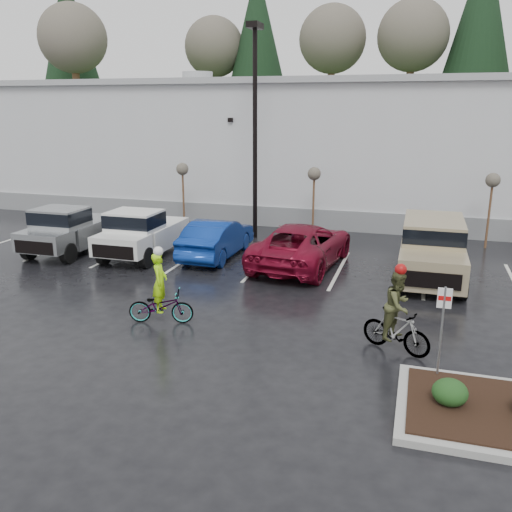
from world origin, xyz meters
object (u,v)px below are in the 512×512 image
(pickup_white, at_px, (146,231))
(sapling_west, at_px, (182,173))
(fire_lane_sign, at_px, (442,322))
(cyclist_hivis, at_px, (161,299))
(sapling_mid, at_px, (314,178))
(car_blue, at_px, (217,238))
(suv_tan, at_px, (432,251))
(pickup_silver, at_px, (75,227))
(car_red, at_px, (302,245))
(lamppost, at_px, (255,110))
(cyclist_olive, at_px, (397,320))
(sapling_east, at_px, (492,184))

(pickup_white, bearing_deg, sapling_west, 97.06)
(fire_lane_sign, xyz_separation_m, cyclist_hivis, (-7.35, 1.30, -0.72))
(cyclist_hivis, bearing_deg, sapling_mid, -24.01)
(car_blue, relative_size, suv_tan, 0.91)
(pickup_silver, bearing_deg, fire_lane_sign, -27.38)
(cyclist_hivis, bearing_deg, car_red, -35.07)
(lamppost, distance_m, cyclist_olive, 13.44)
(sapling_mid, xyz_separation_m, suv_tan, (5.20, -5.22, -1.70))
(car_blue, xyz_separation_m, cyclist_olive, (7.33, -6.89, 0.06))
(sapling_mid, bearing_deg, sapling_west, 180.00)
(sapling_west, height_order, sapling_mid, same)
(pickup_silver, relative_size, pickup_white, 1.00)
(fire_lane_sign, bearing_deg, car_blue, 135.37)
(sapling_east, relative_size, fire_lane_sign, 1.45)
(sapling_east, distance_m, cyclist_olive, 12.08)
(sapling_west, bearing_deg, car_blue, -52.77)
(fire_lane_sign, bearing_deg, sapling_mid, 112.49)
(car_red, bearing_deg, pickup_silver, 9.23)
(sapling_mid, bearing_deg, pickup_white, -139.18)
(fire_lane_sign, bearing_deg, pickup_white, 145.33)
(lamppost, xyz_separation_m, cyclist_olive, (6.83, -10.50, -4.86))
(suv_tan, bearing_deg, cyclist_olive, -97.90)
(car_red, bearing_deg, sapling_east, -139.24)
(cyclist_olive, bearing_deg, cyclist_hivis, 114.80)
(sapling_west, height_order, sapling_east, same)
(fire_lane_sign, distance_m, cyclist_hivis, 7.50)
(sapling_east, height_order, suv_tan, sapling_east)
(cyclist_olive, bearing_deg, lamppost, 57.85)
(pickup_silver, xyz_separation_m, car_blue, (6.03, 0.77, -0.21))
(car_red, distance_m, cyclist_olive, 7.67)
(suv_tan, bearing_deg, sapling_mid, 134.88)
(car_red, bearing_deg, pickup_white, 8.10)
(pickup_white, height_order, cyclist_olive, cyclist_olive)
(sapling_east, height_order, car_blue, sapling_east)
(lamppost, height_order, car_red, lamppost)
(sapling_west, distance_m, pickup_silver, 6.19)
(car_red, bearing_deg, lamppost, -45.69)
(car_blue, height_order, cyclist_hivis, cyclist_hivis)
(fire_lane_sign, relative_size, pickup_silver, 0.42)
(cyclist_hivis, bearing_deg, cyclist_olive, -103.92)
(fire_lane_sign, relative_size, cyclist_hivis, 1.00)
(sapling_west, bearing_deg, fire_lane_sign, -47.33)
(sapling_east, relative_size, car_blue, 0.69)
(sapling_mid, bearing_deg, lamppost, -158.20)
(car_blue, bearing_deg, pickup_silver, 8.03)
(sapling_east, distance_m, fire_lane_sign, 13.06)
(cyclist_hivis, bearing_deg, pickup_silver, 34.84)
(sapling_mid, xyz_separation_m, pickup_silver, (-9.03, -5.38, -1.75))
(sapling_west, xyz_separation_m, fire_lane_sign, (11.80, -12.80, -1.32))
(pickup_white, relative_size, cyclist_hivis, 2.36)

